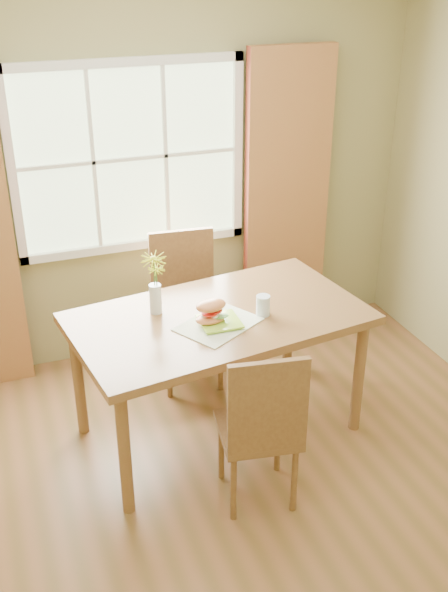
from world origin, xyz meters
TOP-DOWN VIEW (x-y plane):
  - room at (0.00, 0.00)m, footprint 4.24×3.84m
  - window at (0.00, 1.87)m, footprint 1.62×0.06m
  - curtain_right at (1.15, 1.78)m, footprint 0.65×0.08m
  - dining_table at (0.22, 0.71)m, footprint 1.84×1.20m
  - chair_near at (0.21, -0.00)m, footprint 0.47×0.47m
  - chair_far at (0.23, 1.42)m, footprint 0.49×0.49m
  - placemat at (0.18, 0.59)m, footprint 0.55×0.51m
  - plate at (0.19, 0.59)m, footprint 0.24×0.24m
  - croissant_sandwich at (0.14, 0.61)m, footprint 0.20×0.15m
  - water_glass at (0.47, 0.62)m, footprint 0.08×0.08m
  - flower_vase at (-0.12, 0.86)m, footprint 0.15×0.15m

SIDE VIEW (x-z plane):
  - chair_near at x=0.21m, z-range 0.05..1.05m
  - chair_far at x=0.23m, z-range 0.05..1.13m
  - dining_table at x=0.22m, z-range 0.33..1.17m
  - placemat at x=0.18m, z-range 0.84..0.85m
  - plate at x=0.19m, z-range 0.85..0.86m
  - water_glass at x=0.47m, z-range 0.84..0.96m
  - croissant_sandwich at x=0.14m, z-range 0.86..0.99m
  - flower_vase at x=-0.12m, z-range 0.88..1.25m
  - curtain_right at x=1.15m, z-range 0.00..2.20m
  - room at x=0.00m, z-range -0.02..2.72m
  - window at x=0.00m, z-range 0.84..2.16m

